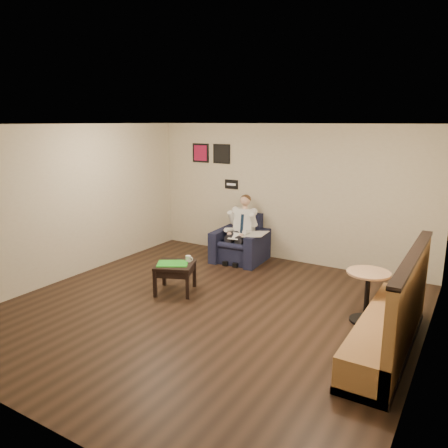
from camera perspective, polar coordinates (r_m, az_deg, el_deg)
The scene contains 19 objects.
ground at distance 6.86m, azimuth -2.25°, elevation -11.21°, with size 6.00×6.00×0.00m, color black.
wall_back at distance 9.02m, azimuth 8.20°, elevation 3.94°, with size 6.00×0.02×2.80m, color beige.
wall_front at distance 4.34m, azimuth -24.92°, elevation -7.41°, with size 6.00×0.02×2.80m, color beige.
wall_left at distance 8.41m, azimuth -19.71°, elevation 2.62°, with size 0.02×6.00×2.80m, color beige.
wall_right at distance 5.42m, azimuth 25.22°, elevation -3.44°, with size 0.02×6.00×2.80m, color beige.
ceiling at distance 6.24m, azimuth -2.49°, elevation 12.89°, with size 6.00×6.00×0.02m, color white.
seating_sign at distance 9.56m, azimuth 0.98°, elevation 5.21°, with size 0.32×0.02×0.20m, color black.
art_print_left at distance 9.92m, azimuth -3.06°, elevation 9.25°, with size 0.42×0.03×0.42m, color #A3143E.
art_print_right at distance 9.62m, azimuth -0.31°, elevation 9.15°, with size 0.42×0.03×0.42m, color black.
armchair at distance 9.03m, azimuth 2.11°, elevation -1.93°, with size 0.98×0.98×0.95m, color black.
seated_man at distance 8.88m, azimuth 1.77°, elevation -1.02°, with size 0.62×0.93×1.30m, color white, non-canonical shape.
lap_papers at distance 8.81m, azimuth 1.47°, elevation -1.59°, with size 0.22×0.31×0.01m, color white.
newspaper at distance 8.74m, azimuth 4.17°, elevation -1.31°, with size 0.41×0.52×0.01m, color silver.
side_table at distance 7.51m, azimuth -6.38°, elevation -6.98°, with size 0.62×0.62×0.50m, color black.
green_folder at distance 7.41m, azimuth -6.73°, elevation -5.15°, with size 0.50×0.36×0.01m, color green.
coffee_mug at distance 7.49m, azimuth -4.69°, elevation -4.53°, with size 0.09×0.09×0.11m, color white.
smartphone at distance 7.57m, azimuth -5.69°, elevation -4.72°, with size 0.16×0.08×0.01m, color black.
banquette at distance 5.87m, azimuth 20.67°, elevation -9.55°, with size 0.61×2.54×1.30m, color olive.
cafe_table at distance 6.68m, azimuth 18.15°, elevation -9.02°, with size 0.61×0.61×0.76m, color tan.
Camera 1 is at (3.44, -5.21, 2.84)m, focal length 35.00 mm.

